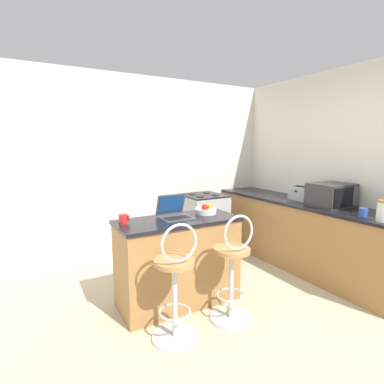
% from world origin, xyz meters
% --- Properties ---
extents(ground_plane, '(20.00, 20.00, 0.00)m').
position_xyz_m(ground_plane, '(0.00, 0.00, 0.00)').
color(ground_plane, '#BCAD8E').
extents(wall_back, '(12.00, 0.06, 2.60)m').
position_xyz_m(wall_back, '(0.00, 2.30, 1.30)').
color(wall_back, silver).
rests_on(wall_back, ground_plane).
extents(breakfast_bar, '(1.25, 0.56, 0.90)m').
position_xyz_m(breakfast_bar, '(-0.27, 0.81, 0.45)').
color(breakfast_bar, '#9E703D').
rests_on(breakfast_bar, ground_plane).
extents(counter_right, '(0.67, 2.80, 0.90)m').
position_xyz_m(counter_right, '(1.62, 0.88, 0.45)').
color(counter_right, '#9E703D').
rests_on(counter_right, ground_plane).
extents(bar_stool_near, '(0.40, 0.40, 1.03)m').
position_xyz_m(bar_stool_near, '(-0.57, 0.27, 0.49)').
color(bar_stool_near, silver).
rests_on(bar_stool_near, ground_plane).
extents(bar_stool_far, '(0.40, 0.40, 1.03)m').
position_xyz_m(bar_stool_far, '(0.02, 0.27, 0.49)').
color(bar_stool_far, silver).
rests_on(bar_stool_far, ground_plane).
extents(laptop, '(0.32, 0.30, 0.24)m').
position_xyz_m(laptop, '(-0.28, 0.88, 0.96)').
color(laptop, '#47474C').
rests_on(laptop, breakfast_bar).
extents(microwave, '(0.49, 0.40, 0.28)m').
position_xyz_m(microwave, '(1.64, 0.46, 1.04)').
color(microwave, '#2D2D30').
rests_on(microwave, counter_right).
extents(toaster, '(0.19, 0.29, 0.19)m').
position_xyz_m(toaster, '(1.64, 0.92, 1.00)').
color(toaster, '#9EA3A8').
rests_on(toaster, counter_right).
extents(stove_range, '(0.58, 0.61, 0.91)m').
position_xyz_m(stove_range, '(0.74, 1.95, 0.45)').
color(stove_range, '#9EA3A8').
rests_on(stove_range, ground_plane).
extents(mug_red, '(0.10, 0.08, 0.09)m').
position_xyz_m(mug_red, '(-0.80, 0.89, 0.95)').
color(mug_red, red).
rests_on(mug_red, breakfast_bar).
extents(mug_blue, '(0.10, 0.08, 0.09)m').
position_xyz_m(mug_blue, '(1.47, -0.05, 0.95)').
color(mug_blue, '#2D51AD').
rests_on(mug_blue, counter_right).
extents(fruit_bowl, '(0.23, 0.23, 0.11)m').
position_xyz_m(fruit_bowl, '(0.10, 0.87, 0.94)').
color(fruit_bowl, silver).
rests_on(fruit_bowl, breakfast_bar).
extents(storage_jar, '(0.11, 0.11, 0.21)m').
position_xyz_m(storage_jar, '(1.41, -0.27, 1.01)').
color(storage_jar, silver).
rests_on(storage_jar, counter_right).
extents(mug_white, '(0.09, 0.07, 0.10)m').
position_xyz_m(mug_white, '(1.86, 1.20, 0.95)').
color(mug_white, white).
rests_on(mug_white, counter_right).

